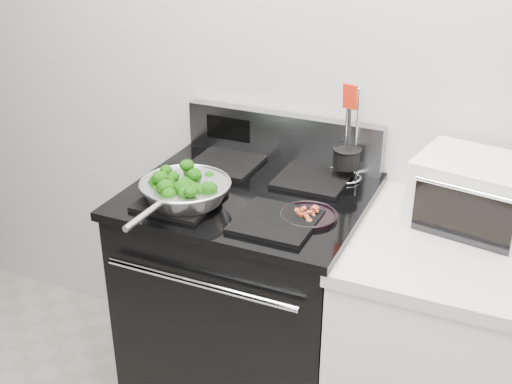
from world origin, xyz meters
The scene contains 8 objects.
back_wall centered at (0.00, 1.75, 1.35)m, with size 4.00×0.02×2.70m, color #B9B6B0.
gas_range centered at (-0.30, 1.41, 0.49)m, with size 0.79×0.69×1.13m.
counter centered at (0.39, 1.41, 0.46)m, with size 0.62×0.68×0.92m.
skillet centered at (-0.45, 1.24, 1.00)m, with size 0.30×0.47×0.06m.
broccoli_pile centered at (-0.45, 1.25, 1.02)m, with size 0.23×0.23×0.08m, color black, non-canonical shape.
bacon_plate centered at (-0.05, 1.32, 0.97)m, with size 0.18×0.18×0.04m.
utensil_holder centered at (-0.03, 1.64, 1.01)m, with size 0.11×0.11×0.35m.
toaster_oven centered at (0.42, 1.55, 1.03)m, with size 0.42×0.34×0.21m.
Camera 1 is at (0.52, -0.36, 1.90)m, focal length 45.00 mm.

